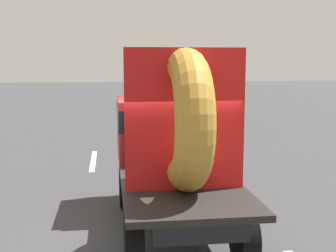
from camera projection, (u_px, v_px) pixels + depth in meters
name	position (u px, v px, depth m)	size (l,w,h in m)	color
ground_plane	(156.00, 231.00, 8.23)	(120.00, 120.00, 0.00)	#38383A
flatbed_truck	(172.00, 140.00, 8.51)	(2.02, 4.82, 3.33)	black
distant_sedan	(196.00, 108.00, 23.51)	(1.62, 3.78, 1.23)	black
lane_dash_left_far	(93.00, 161.00, 14.04)	(2.91, 0.16, 0.01)	beige
lane_dash_right_far	(203.00, 161.00, 13.92)	(2.18, 0.16, 0.01)	beige
oncoming_car	(210.00, 97.00, 30.49)	(1.73, 4.04, 1.32)	black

